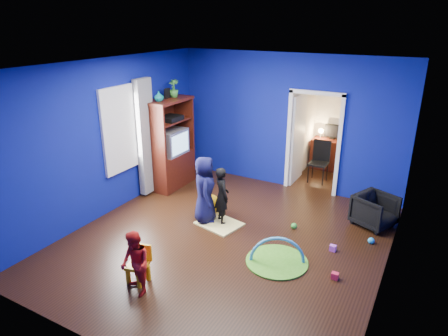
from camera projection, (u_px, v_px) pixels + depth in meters
The scene contains 33 objects.
floor at pixel (226, 240), 6.80m from camera, with size 5.00×5.50×0.01m, color black.
ceiling at pixel (226, 66), 5.77m from camera, with size 5.00×5.50×0.01m, color white.
wall_back at pixel (287, 122), 8.54m from camera, with size 5.00×0.02×2.90m, color navy.
wall_front at pixel (96, 240), 4.04m from camera, with size 5.00×0.02×2.90m, color navy.
wall_left at pixel (108, 138), 7.42m from camera, with size 0.02×5.50×2.90m, color navy.
wall_right at pixel (395, 191), 5.15m from camera, with size 0.02×5.50×2.90m, color navy.
alcove at pixel (326, 126), 9.05m from camera, with size 1.00×1.75×2.50m, color silver, non-canonical shape.
armchair at pixel (375, 211), 7.18m from camera, with size 0.64×0.66×0.60m, color black.
child_black at pixel (222, 196), 7.20m from camera, with size 0.39×0.26×1.08m, color black.
child_navy at pixel (205, 190), 7.23m from camera, with size 0.61×0.40×1.26m, color #0F1939.
toddler_red at pixel (135, 264), 5.34m from camera, with size 0.45×0.35×0.93m, color #B11215.
vase at pixel (159, 96), 8.07m from camera, with size 0.20×0.20×0.20m, color #0B525D.
potted_plant at pixel (174, 88), 8.46m from camera, with size 0.21×0.21×0.38m, color #35802E.
tv_armoire at pixel (170, 144), 8.70m from camera, with size 0.58×1.14×1.96m, color #391709.
crt_tv at pixel (172, 142), 8.66m from camera, with size 0.46×0.70×0.54m, color silver.
yellow_blanket at pixel (219, 224), 7.31m from camera, with size 0.75×0.60×0.03m, color #F2E07A.
hopper_ball at pixel (210, 205), 7.61m from camera, with size 0.41×0.41×0.41m, color yellow.
kid_chair at pixel (138, 266), 5.65m from camera, with size 0.28×0.28×0.50m, color yellow.
play_mat at pixel (277, 261), 6.18m from camera, with size 0.96×0.96×0.03m, color green.
toy_arch at pixel (277, 261), 6.18m from camera, with size 0.86×0.86×0.05m, color #3F8CD8.
window_left at pixel (121, 129), 7.66m from camera, with size 0.03×0.95×1.55m, color white.
curtain at pixel (146, 138), 8.17m from camera, with size 0.14×0.42×2.40m, color slate.
doorway at pixel (313, 144), 8.41m from camera, with size 1.16×0.10×2.10m, color white.
study_desk at pixel (329, 155), 9.88m from camera, with size 0.88×0.44×0.75m, color #3D140A.
desk_monitor at pixel (333, 131), 9.78m from camera, with size 0.40×0.05×0.32m, color black.
desk_lamp at pixel (321, 131), 9.86m from camera, with size 0.14×0.14×0.14m, color #FFD88C.
folding_chair at pixel (319, 163), 9.07m from camera, with size 0.40×0.40×0.92m, color black.
book_shelf at pixel (337, 87), 9.39m from camera, with size 0.88×0.24×0.04m, color white.
toy_0 at pixel (335, 276), 5.77m from camera, with size 0.10×0.08×0.10m, color #F32841.
toy_1 at pixel (371, 240), 6.68m from camera, with size 0.11×0.11×0.11m, color #25A7D6.
toy_2 at pixel (144, 255), 6.28m from camera, with size 0.10×0.08×0.10m, color orange.
toy_3 at pixel (294, 226), 7.16m from camera, with size 0.11×0.11×0.11m, color green.
toy_4 at pixel (333, 248), 6.47m from camera, with size 0.10×0.08×0.10m, color #D251D8.
Camera 1 is at (2.84, -5.20, 3.55)m, focal length 32.00 mm.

